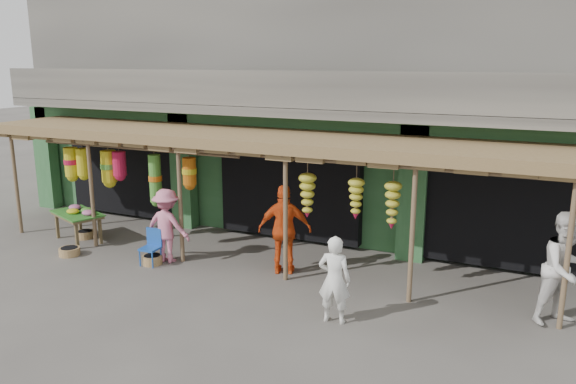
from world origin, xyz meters
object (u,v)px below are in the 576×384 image
at_px(person_right, 565,269).
at_px(blue_chair, 152,245).
at_px(flower_table, 78,214).
at_px(person_front, 334,280).
at_px(person_vendor, 285,230).
at_px(person_shopper, 167,226).

bearing_deg(person_right, blue_chair, 142.09).
xyz_separation_m(flower_table, person_front, (7.16, -1.48, 0.09)).
distance_m(flower_table, person_right, 10.63).
relative_size(person_right, person_vendor, 1.04).
xyz_separation_m(flower_table, blue_chair, (2.62, -0.54, -0.24)).
distance_m(blue_chair, person_right, 8.05).
bearing_deg(person_vendor, flower_table, -17.99).
height_order(flower_table, person_shopper, person_shopper).
height_order(flower_table, person_right, person_right).
relative_size(flower_table, blue_chair, 2.04).
bearing_deg(person_vendor, blue_chair, -5.36).
bearing_deg(person_right, person_shopper, 140.13).
bearing_deg(flower_table, blue_chair, 9.87).
distance_m(blue_chair, person_front, 4.64).
relative_size(blue_chair, person_front, 0.52).
bearing_deg(blue_chair, person_shopper, 49.29).
distance_m(person_right, person_vendor, 5.18).
height_order(person_front, person_shopper, person_shopper).
bearing_deg(person_right, person_vendor, 136.28).
bearing_deg(person_right, person_front, 161.89).
xyz_separation_m(person_right, person_shopper, (-7.79, -0.34, -0.15)).
height_order(person_vendor, person_shopper, person_vendor).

